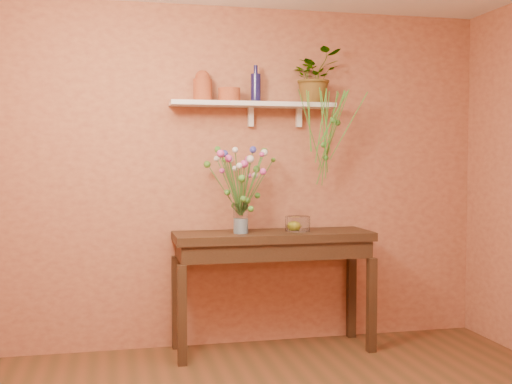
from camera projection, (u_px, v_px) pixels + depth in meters
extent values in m
cube|color=#BD764F|center=(244.00, 177.00, 5.13)|extent=(4.00, 0.04, 2.70)
cube|color=#3C2819|center=(273.00, 236.00, 4.94)|extent=(1.53, 0.49, 0.07)
cube|color=#3C2819|center=(273.00, 249.00, 4.94)|extent=(1.47, 0.45, 0.13)
cube|color=#3C2819|center=(182.00, 315.00, 4.60)|extent=(0.07, 0.07, 0.73)
cube|color=#3C2819|center=(372.00, 305.00, 4.92)|extent=(0.07, 0.07, 0.73)
cube|color=#3C2819|center=(176.00, 302.00, 5.01)|extent=(0.07, 0.07, 0.73)
cube|color=#3C2819|center=(351.00, 294.00, 5.33)|extent=(0.07, 0.07, 0.73)
cube|color=white|center=(253.00, 104.00, 4.99)|extent=(1.30, 0.24, 0.04)
cube|color=white|center=(251.00, 117.00, 5.09)|extent=(0.04, 0.05, 0.15)
cube|color=white|center=(299.00, 118.00, 5.17)|extent=(0.04, 0.05, 0.15)
cylinder|color=#A04723|center=(203.00, 90.00, 4.92)|extent=(0.16, 0.16, 0.17)
sphere|color=#A04723|center=(203.00, 78.00, 4.92)|extent=(0.11, 0.11, 0.11)
cylinder|color=#A04723|center=(229.00, 95.00, 4.93)|extent=(0.19, 0.19, 0.10)
cylinder|color=#161444|center=(256.00, 88.00, 5.01)|extent=(0.10, 0.10, 0.22)
cylinder|color=#161444|center=(256.00, 70.00, 5.00)|extent=(0.04, 0.04, 0.07)
imported|color=#3D7927|center=(315.00, 76.00, 5.10)|extent=(0.47, 0.44, 0.43)
cylinder|color=#3D7927|center=(332.00, 126.00, 5.00)|extent=(0.03, 0.18, 0.54)
cylinder|color=green|center=(333.00, 113.00, 5.04)|extent=(0.10, 0.02, 0.33)
cylinder|color=green|center=(309.00, 122.00, 4.94)|extent=(0.09, 0.15, 0.47)
cylinder|color=#3D7927|center=(334.00, 117.00, 4.99)|extent=(0.04, 0.08, 0.39)
cylinder|color=green|center=(331.00, 139.00, 5.00)|extent=(0.16, 0.21, 0.73)
cylinder|color=green|center=(310.00, 122.00, 4.98)|extent=(0.05, 0.07, 0.46)
cylinder|color=#3D7927|center=(310.00, 130.00, 4.93)|extent=(0.25, 0.18, 0.60)
cylinder|color=green|center=(349.00, 126.00, 5.02)|extent=(0.28, 0.12, 0.53)
cylinder|color=green|center=(326.00, 122.00, 4.97)|extent=(0.11, 0.07, 0.48)
cylinder|color=#3D7927|center=(326.00, 139.00, 5.01)|extent=(0.02, 0.15, 0.74)
cylinder|color=green|center=(334.00, 117.00, 4.98)|extent=(0.19, 0.06, 0.39)
cylinder|color=green|center=(321.00, 127.00, 4.95)|extent=(0.06, 0.09, 0.55)
cylinder|color=#3D7927|center=(335.00, 129.00, 4.96)|extent=(0.11, 0.33, 0.58)
cylinder|color=green|center=(332.00, 120.00, 4.97)|extent=(0.22, 0.14, 0.45)
cylinder|color=green|center=(324.00, 132.00, 4.88)|extent=(0.19, 0.33, 0.64)
cylinder|color=#3D7927|center=(331.00, 131.00, 4.96)|extent=(0.15, 0.21, 0.62)
cylinder|color=green|center=(326.00, 135.00, 4.90)|extent=(0.11, 0.31, 0.68)
sphere|color=#3D7927|center=(338.00, 123.00, 5.01)|extent=(0.05, 0.05, 0.05)
sphere|color=#3D7927|center=(333.00, 120.00, 4.98)|extent=(0.05, 0.05, 0.05)
sphere|color=#3D7927|center=(324.00, 145.00, 4.98)|extent=(0.05, 0.05, 0.05)
sphere|color=#3D7927|center=(326.00, 158.00, 5.05)|extent=(0.05, 0.05, 0.05)
cylinder|color=white|center=(241.00, 218.00, 4.84)|extent=(0.11, 0.11, 0.23)
cylinder|color=silver|center=(241.00, 226.00, 4.84)|extent=(0.10, 0.10, 0.11)
cylinder|color=#386B28|center=(241.00, 197.00, 4.73)|extent=(0.04, 0.20, 0.29)
sphere|color=#3D7927|center=(242.00, 179.00, 4.63)|extent=(0.06, 0.06, 0.06)
cylinder|color=#386B28|center=(243.00, 190.00, 4.77)|extent=(0.01, 0.14, 0.39)
sphere|color=#BA398D|center=(244.00, 164.00, 4.69)|extent=(0.06, 0.06, 0.06)
cylinder|color=#386B28|center=(252.00, 194.00, 4.76)|extent=(0.13, 0.19, 0.34)
sphere|color=#BA398D|center=(263.00, 172.00, 4.68)|extent=(0.05, 0.05, 0.05)
cylinder|color=#386B28|center=(251.00, 185.00, 4.78)|extent=(0.14, 0.13, 0.46)
sphere|color=#BA398D|center=(262.00, 154.00, 4.72)|extent=(0.04, 0.04, 0.04)
cylinder|color=#386B28|center=(245.00, 187.00, 4.80)|extent=(0.07, 0.07, 0.43)
sphere|color=silver|center=(250.00, 159.00, 4.77)|extent=(0.06, 0.06, 0.06)
cylinder|color=#386B28|center=(253.00, 184.00, 4.83)|extent=(0.18, 0.05, 0.48)
sphere|color=silver|center=(264.00, 153.00, 4.82)|extent=(0.06, 0.06, 0.06)
cylinder|color=#386B28|center=(247.00, 182.00, 4.84)|extent=(0.11, 0.02, 0.50)
sphere|color=#3A3DAB|center=(253.00, 150.00, 4.85)|extent=(0.05, 0.05, 0.05)
cylinder|color=#386B28|center=(257.00, 187.00, 4.90)|extent=(0.28, 0.09, 0.42)
sphere|color=#57862D|center=(273.00, 160.00, 4.95)|extent=(0.04, 0.04, 0.04)
cylinder|color=#386B28|center=(253.00, 183.00, 4.89)|extent=(0.21, 0.10, 0.49)
sphere|color=#57862D|center=(264.00, 151.00, 4.94)|extent=(0.05, 0.05, 0.05)
cylinder|color=#386B28|center=(248.00, 195.00, 4.88)|extent=(0.13, 0.08, 0.30)
sphere|color=silver|center=(255.00, 176.00, 4.92)|extent=(0.05, 0.05, 0.05)
cylinder|color=#386B28|center=(249.00, 192.00, 4.91)|extent=(0.16, 0.15, 0.35)
sphere|color=#3D7927|center=(257.00, 169.00, 4.99)|extent=(0.06, 0.06, 0.06)
cylinder|color=#386B28|center=(245.00, 195.00, 4.89)|extent=(0.09, 0.11, 0.30)
sphere|color=#BA398D|center=(249.00, 176.00, 4.95)|extent=(0.04, 0.04, 0.04)
cylinder|color=#386B28|center=(244.00, 186.00, 4.98)|extent=(0.11, 0.29, 0.43)
sphere|color=#BA398D|center=(248.00, 159.00, 5.12)|extent=(0.05, 0.05, 0.05)
cylinder|color=#386B28|center=(241.00, 190.00, 4.87)|extent=(0.03, 0.09, 0.37)
sphere|color=#BA398D|center=(241.00, 166.00, 4.90)|extent=(0.04, 0.04, 0.04)
cylinder|color=#386B28|center=(238.00, 192.00, 4.86)|extent=(0.04, 0.08, 0.36)
sphere|color=silver|center=(235.00, 168.00, 4.89)|extent=(0.05, 0.05, 0.05)
cylinder|color=#386B28|center=(235.00, 187.00, 4.88)|extent=(0.07, 0.13, 0.42)
sphere|color=silver|center=(230.00, 160.00, 4.92)|extent=(0.05, 0.05, 0.05)
cylinder|color=#386B28|center=(233.00, 184.00, 4.88)|extent=(0.11, 0.13, 0.47)
sphere|color=#3A3DAB|center=(225.00, 154.00, 4.91)|extent=(0.05, 0.05, 0.05)
cylinder|color=#386B28|center=(224.00, 190.00, 4.87)|extent=(0.24, 0.15, 0.39)
sphere|color=#57862D|center=(207.00, 164.00, 4.90)|extent=(0.06, 0.06, 0.06)
cylinder|color=#386B28|center=(233.00, 188.00, 4.83)|extent=(0.13, 0.04, 0.42)
sphere|color=#57862D|center=(225.00, 160.00, 4.82)|extent=(0.04, 0.04, 0.04)
cylinder|color=#386B28|center=(229.00, 187.00, 4.84)|extent=(0.18, 0.07, 0.43)
sphere|color=silver|center=(217.00, 159.00, 4.84)|extent=(0.05, 0.05, 0.05)
cylinder|color=#386B28|center=(229.00, 183.00, 4.80)|extent=(0.18, 0.02, 0.50)
sphere|color=#3D7927|center=(218.00, 150.00, 4.76)|extent=(0.05, 0.05, 0.05)
cylinder|color=#386B28|center=(231.00, 193.00, 4.80)|extent=(0.16, 0.03, 0.34)
sphere|color=#BA398D|center=(222.00, 171.00, 4.77)|extent=(0.04, 0.04, 0.04)
cylinder|color=#386B28|center=(231.00, 185.00, 4.72)|extent=(0.19, 0.20, 0.47)
sphere|color=#BA398D|center=(221.00, 154.00, 4.59)|extent=(0.06, 0.06, 0.06)
cylinder|color=#386B28|center=(235.00, 187.00, 4.76)|extent=(0.12, 0.12, 0.43)
sphere|color=#BA398D|center=(229.00, 159.00, 4.68)|extent=(0.06, 0.06, 0.06)
cylinder|color=#386B28|center=(238.00, 183.00, 4.76)|extent=(0.07, 0.14, 0.49)
sphere|color=silver|center=(235.00, 150.00, 4.67)|extent=(0.05, 0.05, 0.05)
cylinder|color=#386B28|center=(240.00, 191.00, 4.76)|extent=(0.04, 0.14, 0.38)
sphere|color=silver|center=(239.00, 166.00, 4.68)|extent=(0.05, 0.05, 0.05)
sphere|color=#3D7927|center=(227.00, 192.00, 4.82)|extent=(0.05, 0.05, 0.05)
sphere|color=#3D7927|center=(257.00, 196.00, 4.94)|extent=(0.05, 0.05, 0.05)
sphere|color=#3D7927|center=(234.00, 206.00, 4.99)|extent=(0.05, 0.05, 0.05)
sphere|color=#3D7927|center=(248.00, 201.00, 4.81)|extent=(0.05, 0.05, 0.05)
sphere|color=#3D7927|center=(251.00, 209.00, 4.74)|extent=(0.05, 0.05, 0.05)
sphere|color=#3D7927|center=(243.00, 199.00, 4.72)|extent=(0.05, 0.05, 0.05)
cylinder|color=white|center=(298.00, 224.00, 4.99)|extent=(0.19, 0.19, 0.12)
cylinder|color=white|center=(298.00, 230.00, 4.99)|extent=(0.19, 0.19, 0.01)
sphere|color=yellow|center=(295.00, 226.00, 5.00)|extent=(0.07, 0.07, 0.07)
cube|color=teal|center=(238.00, 226.00, 4.86)|extent=(0.06, 0.05, 0.11)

